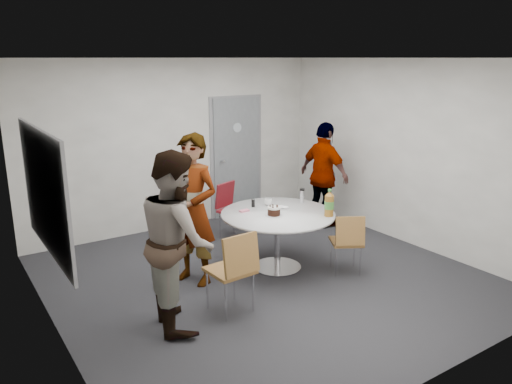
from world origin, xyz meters
TOP-DOWN VIEW (x-y plane):
  - floor at (0.00, 0.00)m, footprint 5.00×5.00m
  - ceiling at (0.00, 0.00)m, footprint 5.00×5.00m
  - wall_back at (0.00, 2.50)m, footprint 5.00×0.00m
  - wall_left at (-2.50, 0.00)m, footprint 0.00×5.00m
  - wall_right at (2.50, 0.00)m, footprint 0.00×5.00m
  - wall_front at (0.00, -2.50)m, footprint 5.00×0.00m
  - door at (1.10, 2.48)m, footprint 1.02×0.17m
  - whiteboard at (-2.46, 0.20)m, footprint 0.04×1.90m
  - table at (0.34, 0.14)m, footprint 1.47×1.47m
  - chair_near_left at (-0.80, -0.57)m, footprint 0.47×0.51m
  - chair_near_right at (0.93, -0.49)m, footprint 0.53×0.55m
  - chair_far at (0.40, 1.53)m, footprint 0.53×0.55m
  - person_main at (-0.78, 0.42)m, footprint 0.68×0.80m
  - person_left at (-1.37, -0.39)m, footprint 0.88×1.03m
  - person_right at (1.95, 1.15)m, footprint 0.49×1.03m

SIDE VIEW (x-z plane):
  - floor at x=0.00m, z-range 0.00..0.00m
  - chair_near_right at x=0.93m, z-range 0.08..0.89m
  - chair_far at x=0.40m, z-range 0.09..0.95m
  - chair_near_left at x=-0.80m, z-range 0.10..1.04m
  - table at x=0.34m, z-range 0.11..1.23m
  - person_right at x=1.95m, z-range 0.00..1.72m
  - person_left at x=-1.37m, z-range 0.00..1.84m
  - person_main at x=-0.78m, z-range 0.00..1.86m
  - door at x=1.10m, z-range -0.03..2.09m
  - wall_back at x=0.00m, z-range -1.15..3.85m
  - wall_left at x=-2.50m, z-range -1.15..3.85m
  - wall_right at x=2.50m, z-range -1.15..3.85m
  - wall_front at x=0.00m, z-range -1.15..3.85m
  - whiteboard at x=-2.46m, z-range 0.82..2.08m
  - ceiling at x=0.00m, z-range 2.70..2.70m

